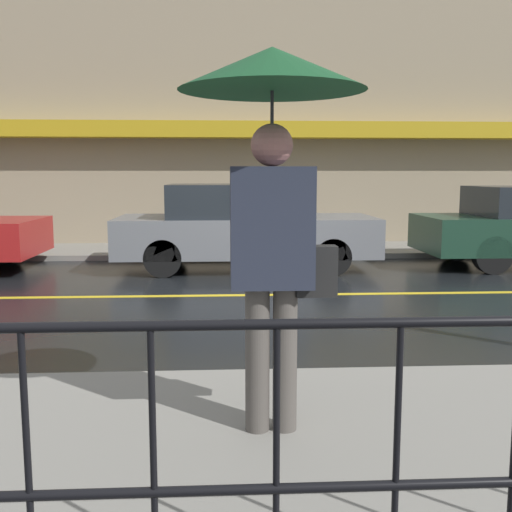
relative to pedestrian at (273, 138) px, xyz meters
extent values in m
plane|color=black|center=(0.30, 4.56, -1.84)|extent=(80.00, 80.00, 0.00)
cube|color=gray|center=(0.30, -0.33, -1.79)|extent=(28.00, 2.92, 0.10)
cube|color=gray|center=(0.30, 9.05, -1.79)|extent=(28.00, 2.10, 0.10)
cube|color=gold|center=(0.30, 4.56, -1.84)|extent=(25.20, 0.12, 0.01)
cube|color=gray|center=(0.30, 10.25, 1.26)|extent=(28.00, 0.30, 6.21)
cube|color=#B79319|center=(0.30, 9.82, 0.76)|extent=(16.80, 0.55, 0.35)
cylinder|color=black|center=(0.30, -1.54, -0.69)|extent=(12.00, 0.04, 0.04)
cylinder|color=black|center=(0.30, -1.54, -1.27)|extent=(12.00, 0.04, 0.04)
cylinder|color=black|center=(-0.94, -1.54, -1.22)|extent=(0.02, 0.02, 1.05)
cylinder|color=black|center=(-0.53, -1.54, -1.22)|extent=(0.02, 0.02, 1.05)
cylinder|color=black|center=(-0.11, -1.54, -1.22)|extent=(0.02, 0.02, 1.05)
cylinder|color=black|center=(0.30, -1.54, -1.22)|extent=(0.02, 0.02, 1.05)
cylinder|color=#4C4742|center=(-0.09, 0.00, -1.30)|extent=(0.15, 0.15, 0.88)
cylinder|color=#4C4742|center=(0.08, 0.00, -1.30)|extent=(0.15, 0.15, 0.88)
cube|color=#232838|center=(-0.01, 0.00, -0.51)|extent=(0.48, 0.29, 0.70)
sphere|color=#B6756C|center=(-0.01, 0.00, -0.04)|extent=(0.24, 0.24, 0.24)
cylinder|color=#262628|center=(-0.01, 0.00, -0.12)|extent=(0.02, 0.02, 0.77)
cone|color=#144723|center=(-0.01, 0.00, 0.38)|extent=(1.07, 1.07, 0.24)
cube|color=black|center=(0.26, 0.00, -0.77)|extent=(0.24, 0.12, 0.30)
cylinder|color=black|center=(-4.30, 7.73, -1.52)|extent=(0.65, 0.22, 0.65)
cube|color=slate|center=(0.11, 6.90, -1.26)|extent=(4.42, 1.81, 0.65)
cube|color=#1E2328|center=(-0.06, 6.90, -0.65)|extent=(2.30, 1.67, 0.56)
cylinder|color=black|center=(1.48, 7.70, -1.54)|extent=(0.61, 0.22, 0.61)
cylinder|color=black|center=(1.48, 6.11, -1.54)|extent=(0.61, 0.22, 0.61)
cylinder|color=black|center=(-1.26, 7.70, -1.54)|extent=(0.61, 0.22, 0.61)
cylinder|color=black|center=(-1.26, 6.11, -1.54)|extent=(0.61, 0.22, 0.61)
cylinder|color=black|center=(4.16, 7.68, -1.52)|extent=(0.64, 0.22, 0.64)
cylinder|color=black|center=(4.16, 6.12, -1.52)|extent=(0.64, 0.22, 0.64)
camera|label=1|loc=(-0.29, -3.45, -0.20)|focal=42.00mm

